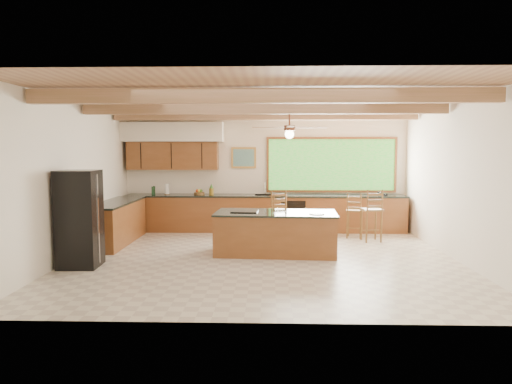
{
  "coord_description": "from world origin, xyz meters",
  "views": [
    {
      "loc": [
        0.1,
        -8.51,
        2.06
      ],
      "look_at": [
        -0.16,
        0.8,
        1.19
      ],
      "focal_mm": 32.0,
      "sensor_mm": 36.0,
      "label": 1
    }
  ],
  "objects": [
    {
      "name": "bar_stool_a",
      "position": [
        0.28,
        1.54,
        0.63
      ],
      "size": [
        0.5,
        0.5,
        1.06
      ],
      "rotation": [
        0.0,
        0.0,
        0.39
      ],
      "color": "brown",
      "rests_on": "ground"
    },
    {
      "name": "ground",
      "position": [
        0.0,
        0.0,
        0.0
      ],
      "size": [
        7.2,
        7.2,
        0.0
      ],
      "primitive_type": "plane",
      "color": "beige",
      "rests_on": "ground"
    },
    {
      "name": "island",
      "position": [
        0.24,
        0.43,
        0.42
      ],
      "size": [
        2.44,
        1.26,
        0.85
      ],
      "rotation": [
        0.0,
        0.0,
        -0.06
      ],
      "color": "brown",
      "rests_on": "ground"
    },
    {
      "name": "bar_stool_c",
      "position": [
        2.1,
        2.05,
        0.63
      ],
      "size": [
        0.46,
        0.46,
        1.06
      ],
      "rotation": [
        0.0,
        0.0,
        -0.26
      ],
      "color": "brown",
      "rests_on": "ground"
    },
    {
      "name": "counter_run",
      "position": [
        -0.82,
        2.52,
        0.46
      ],
      "size": [
        7.12,
        3.1,
        1.22
      ],
      "color": "brown",
      "rests_on": "ground"
    },
    {
      "name": "room_shell",
      "position": [
        -0.17,
        0.65,
        2.21
      ],
      "size": [
        7.27,
        6.54,
        3.02
      ],
      "color": "white",
      "rests_on": "ground"
    },
    {
      "name": "refrigerator",
      "position": [
        -3.22,
        -0.7,
        0.85
      ],
      "size": [
        0.69,
        0.67,
        1.7
      ],
      "rotation": [
        0.0,
        0.0,
        0.04
      ],
      "color": "black",
      "rests_on": "ground"
    },
    {
      "name": "bar_stool_b",
      "position": [
        0.25,
        1.54,
        0.7
      ],
      "size": [
        0.54,
        0.54,
        1.18
      ],
      "rotation": [
        0.0,
        0.0,
        0.35
      ],
      "color": "brown",
      "rests_on": "ground"
    },
    {
      "name": "bar_stool_d",
      "position": [
        2.4,
        1.62,
        0.7
      ],
      "size": [
        0.48,
        0.48,
        1.19
      ],
      "rotation": [
        0.0,
        0.0,
        0.14
      ],
      "color": "brown",
      "rests_on": "ground"
    }
  ]
}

